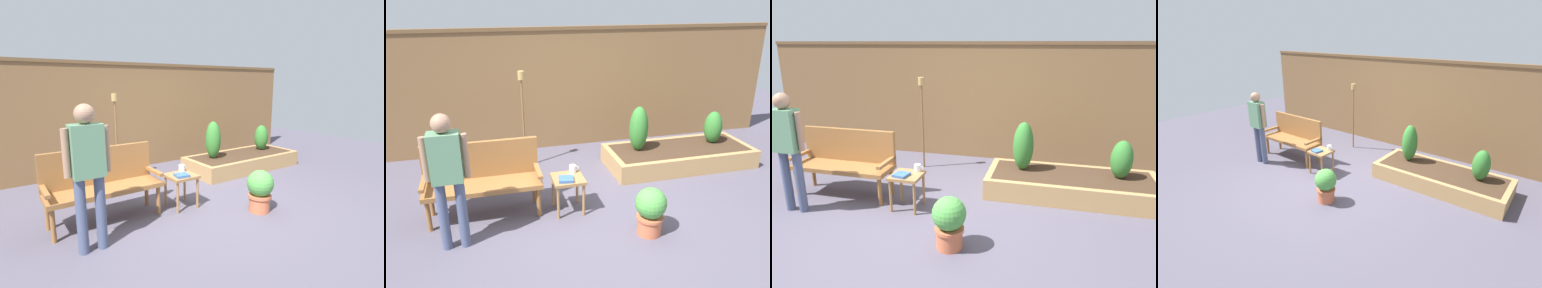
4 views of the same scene
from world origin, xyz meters
The scene contains 12 objects.
ground_plane centered at (0.00, 0.00, 0.00)m, with size 14.00×14.00×0.00m, color #514C5B.
fence_back centered at (0.00, 2.60, 1.09)m, with size 8.40×0.14×2.16m.
garden_bench centered at (-1.42, 0.50, 0.54)m, with size 1.44×0.48×0.94m.
side_table centered at (-0.37, 0.25, 0.40)m, with size 0.40×0.40×0.48m.
cup_on_table centered at (-0.27, 0.39, 0.53)m, with size 0.13×0.09×0.10m.
book_on_table centered at (-0.41, 0.17, 0.50)m, with size 0.18×0.18×0.04m, color #38609E.
potted_boxwood centered at (0.44, -0.50, 0.32)m, with size 0.37×0.37×0.59m.
raised_planter_bed centered at (1.76, 1.22, 0.15)m, with size 2.40×1.00×0.30m.
shrub_near_bench centered at (1.05, 1.30, 0.66)m, with size 0.30×0.30×0.73m.
shrub_far_corner centered at (2.41, 1.30, 0.57)m, with size 0.29×0.29×0.55m.
tiki_torch centered at (-0.72, 1.78, 1.09)m, with size 0.10×0.10×1.58m.
person_by_bench centered at (-1.76, -0.18, 0.93)m, with size 0.47×0.20×1.56m.
Camera 1 is at (-2.55, -3.16, 1.75)m, focal length 27.87 mm.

